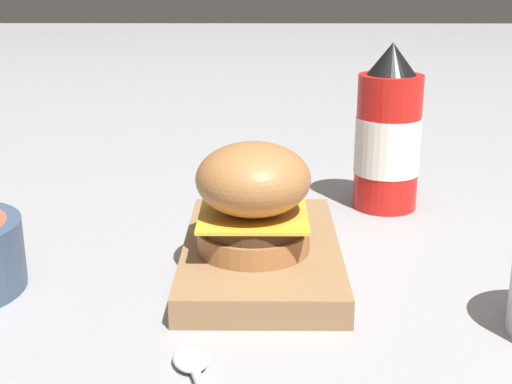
% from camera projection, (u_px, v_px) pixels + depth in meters
% --- Properties ---
extents(ground_plane, '(6.00, 6.00, 0.00)m').
position_uv_depth(ground_plane, '(259.00, 280.00, 0.67)').
color(ground_plane, gray).
extents(serving_board, '(0.26, 0.15, 0.03)m').
position_uv_depth(serving_board, '(256.00, 254.00, 0.69)').
color(serving_board, olive).
rests_on(serving_board, ground_plane).
extents(burger, '(0.11, 0.11, 0.10)m').
position_uv_depth(burger, '(251.00, 197.00, 0.65)').
color(burger, '#9E6638').
rests_on(burger, serving_board).
extents(ketchup_bottle, '(0.08, 0.08, 0.20)m').
position_uv_depth(ketchup_bottle, '(386.00, 137.00, 0.84)').
color(ketchup_bottle, red).
rests_on(ketchup_bottle, ground_plane).
extents(spoon, '(0.15, 0.06, 0.01)m').
position_uv_depth(spoon, '(195.00, 379.00, 0.50)').
color(spoon, silver).
rests_on(spoon, ground_plane).
extents(ketchup_puddle, '(0.06, 0.06, 0.00)m').
position_uv_depth(ketchup_puddle, '(256.00, 198.00, 0.89)').
color(ketchup_puddle, '#9E140F').
rests_on(ketchup_puddle, ground_plane).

